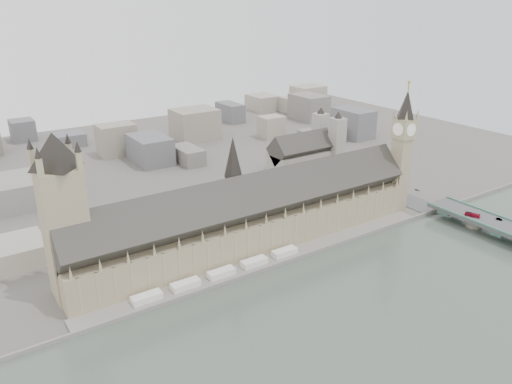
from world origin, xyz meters
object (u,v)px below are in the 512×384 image
westminster_abbey (306,160)px  car_silver (499,219)px  victoria_tower (63,210)px  red_bus_north (472,215)px  palace_of_westminster (251,217)px  elizabeth_tower (402,143)px  car_approach (417,190)px

westminster_abbey → car_silver: bearing=-70.5°
victoria_tower → red_bus_north: size_ratio=9.09×
victoria_tower → palace_of_westminster: bearing=-3.0°
westminster_abbey → victoria_tower: bearing=-163.5°
red_bus_north → car_silver: (11.27, -15.05, -0.79)m
palace_of_westminster → victoria_tower: victoria_tower is taller
elizabeth_tower → victoria_tower: size_ratio=1.07×
victoria_tower → car_approach: size_ratio=22.93×
palace_of_westminster → red_bus_north: bearing=-24.1°
westminster_abbey → red_bus_north: westminster_abbey is taller
car_approach → westminster_abbey: bearing=105.6°
elizabeth_tower → red_bus_north: elizabeth_tower is taller
elizabeth_tower → car_silver: bearing=-67.9°
victoria_tower → red_bus_north: bearing=-15.4°
westminster_abbey → car_approach: 102.76m
car_approach → car_silver: bearing=-105.9°
car_silver → car_approach: bearing=72.8°
red_bus_north → car_silver: size_ratio=2.44×
victoria_tower → westminster_abbey: (232.92, 69.00, -30.12)m
victoria_tower → car_silver: victoria_tower is taller
palace_of_westminster → westminster_abbey: (110.92, 75.30, 2.38)m
palace_of_westminster → car_approach: (166.11, -10.21, -11.82)m
palace_of_westminster → red_bus_north: (156.57, -70.19, -10.92)m
car_silver → elizabeth_tower: bearing=93.6°
elizabeth_tower → car_approach: elizabeth_tower is taller
palace_of_westminster → victoria_tower: (-122.00, 6.30, 32.50)m
victoria_tower → red_bus_north: 292.12m
elizabeth_tower → red_bus_north: (18.57, -58.49, -46.30)m
westminster_abbey → car_silver: size_ratio=15.08×
victoria_tower → car_approach: (288.11, -16.51, -44.32)m
victoria_tower → car_approach: bearing=-3.3°
palace_of_westminster → car_approach: 166.84m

